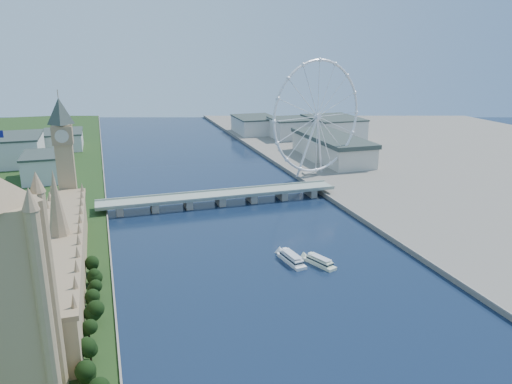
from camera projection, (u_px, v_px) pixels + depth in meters
name	position (u px, v px, depth m)	size (l,w,h in m)	color
tree_row	(90.00, 361.00, 218.35)	(8.30, 216.30, 19.27)	black
victoria_tower	(14.00, 294.00, 181.52)	(28.16, 28.16, 112.00)	tan
parliament_range	(63.00, 258.00, 298.95)	(24.00, 200.00, 70.00)	tan
big_ben	(63.00, 145.00, 383.95)	(20.02, 20.02, 110.00)	tan
westminster_bridge	(220.00, 197.00, 457.97)	(220.00, 22.00, 9.50)	gray
london_eye	(318.00, 117.00, 525.39)	(113.60, 39.12, 124.30)	silver
county_hall	(331.00, 161.00, 628.99)	(54.00, 144.00, 35.00)	beige
city_skyline	(204.00, 136.00, 704.05)	(505.00, 280.00, 32.00)	beige
tour_boat_near	(291.00, 262.00, 336.77)	(8.05, 31.41, 6.96)	white
tour_boat_far	(319.00, 265.00, 332.97)	(7.23, 28.36, 6.25)	beige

